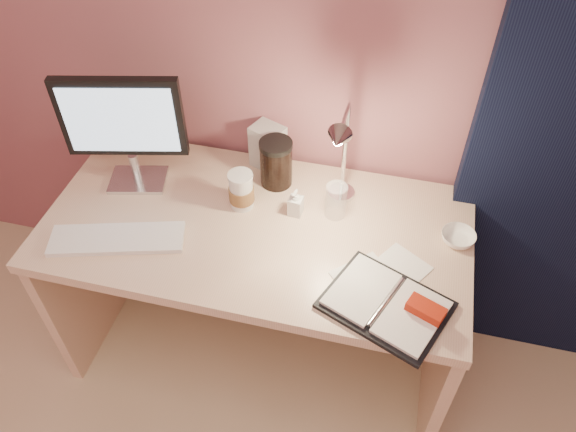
% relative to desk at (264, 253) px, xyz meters
% --- Properties ---
extents(desk, '(1.40, 0.70, 0.73)m').
position_rel_desk_xyz_m(desk, '(0.00, 0.00, 0.00)').
color(desk, beige).
rests_on(desk, ground).
extents(monitor, '(0.39, 0.18, 0.42)m').
position_rel_desk_xyz_m(monitor, '(-0.46, 0.03, 0.48)').
color(monitor, silver).
rests_on(monitor, desk).
extents(keyboard, '(0.44, 0.24, 0.02)m').
position_rel_desk_xyz_m(keyboard, '(-0.41, -0.25, 0.23)').
color(keyboard, white).
rests_on(keyboard, desk).
extents(planner, '(0.41, 0.36, 0.05)m').
position_rel_desk_xyz_m(planner, '(0.46, -0.30, 0.24)').
color(planner, black).
rests_on(planner, desk).
extents(paper_a, '(0.24, 0.24, 0.00)m').
position_rel_desk_xyz_m(paper_a, '(0.39, -0.22, 0.23)').
color(paper_a, white).
rests_on(paper_a, desk).
extents(paper_b, '(0.20, 0.20, 0.00)m').
position_rel_desk_xyz_m(paper_b, '(0.48, -0.15, 0.23)').
color(paper_b, white).
rests_on(paper_b, desk).
extents(coffee_cup, '(0.09, 0.09, 0.14)m').
position_rel_desk_xyz_m(coffee_cup, '(-0.07, 0.00, 0.29)').
color(coffee_cup, silver).
rests_on(coffee_cup, desk).
extents(clear_cup, '(0.07, 0.07, 0.12)m').
position_rel_desk_xyz_m(clear_cup, '(0.24, 0.04, 0.29)').
color(clear_cup, white).
rests_on(clear_cup, desk).
extents(bowl, '(0.14, 0.14, 0.03)m').
position_rel_desk_xyz_m(bowl, '(0.65, 0.01, 0.24)').
color(bowl, white).
rests_on(bowl, desk).
extents(lotion_bottle, '(0.05, 0.05, 0.10)m').
position_rel_desk_xyz_m(lotion_bottle, '(0.11, 0.01, 0.28)').
color(lotion_bottle, silver).
rests_on(lotion_bottle, desk).
extents(dark_jar, '(0.11, 0.11, 0.16)m').
position_rel_desk_xyz_m(dark_jar, '(0.01, 0.15, 0.30)').
color(dark_jar, black).
rests_on(dark_jar, desk).
extents(product_box, '(0.13, 0.12, 0.16)m').
position_rel_desk_xyz_m(product_box, '(-0.04, 0.23, 0.31)').
color(product_box, beige).
rests_on(product_box, desk).
extents(desk_lamp, '(0.09, 0.24, 0.40)m').
position_rel_desk_xyz_m(desk_lamp, '(0.25, 0.04, 0.47)').
color(desk_lamp, silver).
rests_on(desk_lamp, desk).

